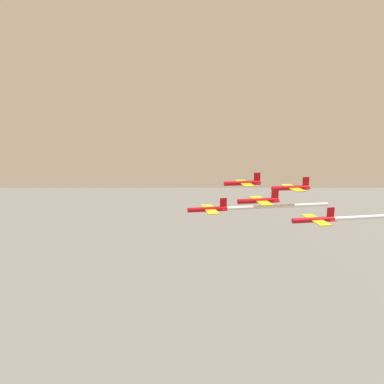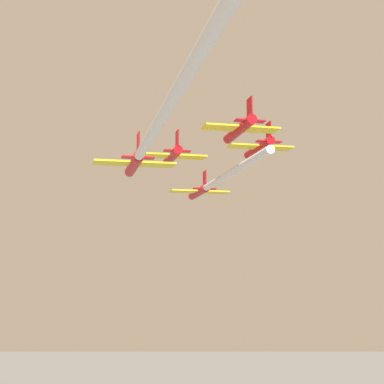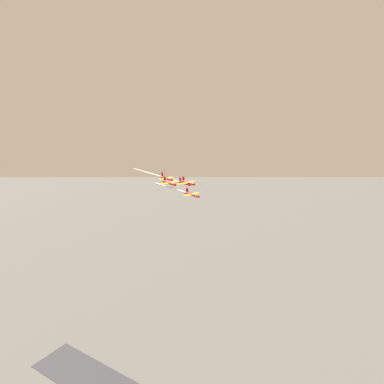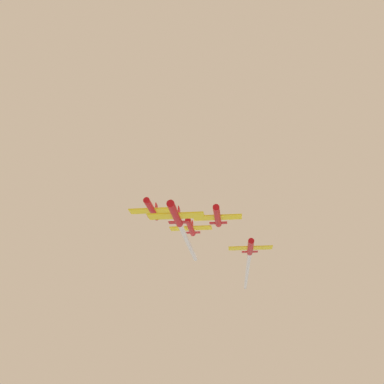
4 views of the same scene
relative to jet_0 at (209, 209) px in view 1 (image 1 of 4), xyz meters
The scene contains 6 objects.
jet_0 is the anchor object (origin of this frame).
jet_1 13.80m from the jet_0, behind, with size 10.28×10.05×3.55m.
jet_2 14.44m from the jet_0, 122.57° to the right, with size 10.28×10.05×3.55m.
jet_3 26.74m from the jet_0, behind, with size 10.28×10.05×3.55m.
jet_4 23.58m from the jet_0, 153.03° to the right, with size 10.28×10.05×3.55m.
smoke_trail_0 19.29m from the jet_0, 153.03° to the right, with size 26.19×13.97×0.97m.
Camera 1 is at (-1.27, 48.13, 193.37)m, focal length 35.00 mm.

